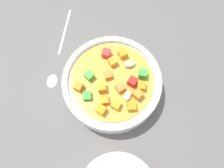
{
  "coord_description": "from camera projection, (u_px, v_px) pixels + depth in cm",
  "views": [
    {
      "loc": [
        10.36,
        11.31,
        45.74
      ],
      "look_at": [
        0.0,
        0.0,
        2.71
      ],
      "focal_mm": 34.56,
      "sensor_mm": 36.0,
      "label": 1
    }
  ],
  "objects": [
    {
      "name": "ground_plane",
      "position": [
        112.0,
        89.0,
        0.49
      ],
      "size": [
        140.0,
        140.0,
        2.0
      ],
      "primitive_type": "cube",
      "color": "#565451"
    },
    {
      "name": "soup_bowl_main",
      "position": [
        112.0,
        84.0,
        0.45
      ],
      "size": [
        20.46,
        20.46,
        6.78
      ],
      "color": "white",
      "rests_on": "ground_plane"
    },
    {
      "name": "spoon",
      "position": [
        58.0,
        58.0,
        0.5
      ],
      "size": [
        17.39,
        14.48,
        0.91
      ],
      "rotation": [
        0.0,
        0.0,
        6.96
      ],
      "color": "silver",
      "rests_on": "ground_plane"
    }
  ]
}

